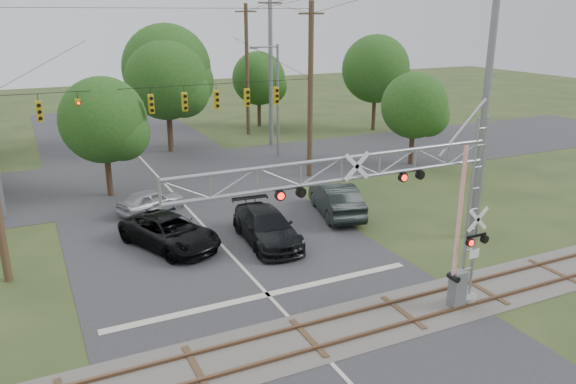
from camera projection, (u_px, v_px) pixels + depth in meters
name	position (u px, v px, depth m)	size (l,w,h in m)	color
ground	(338.00, 371.00, 17.63)	(160.00, 160.00, 0.00)	#273B1B
road_main	(229.00, 253.00, 26.22)	(14.00, 90.00, 0.02)	#2D2D2F
road_cross	(159.00, 178.00, 38.24)	(90.00, 12.00, 0.02)	#2D2D2F
railroad_track	(308.00, 338.00, 19.34)	(90.00, 3.20, 0.17)	#514D46
crossing_gantry	(398.00, 204.00, 18.97)	(12.03, 0.93, 7.26)	gray
traffic_signal_span	(182.00, 101.00, 33.41)	(19.34, 0.36, 11.50)	slate
pickup_black	(170.00, 232.00, 26.73)	(2.56, 5.56, 1.55)	black
car_dark	(267.00, 227.00, 27.27)	(2.26, 5.57, 1.62)	black
sedan_silver	(151.00, 201.00, 31.50)	(1.57, 3.91, 1.33)	#9B9CA2
suv_dark	(336.00, 199.00, 31.06)	(1.88, 5.40, 1.78)	black
streetlight	(276.00, 95.00, 42.46)	(2.28, 0.24, 8.56)	slate
utility_poles	(209.00, 87.00, 35.65)	(24.26, 28.50, 13.72)	#3F301D
treeline	(105.00, 80.00, 44.21)	(53.51, 28.16, 10.03)	#3B291A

